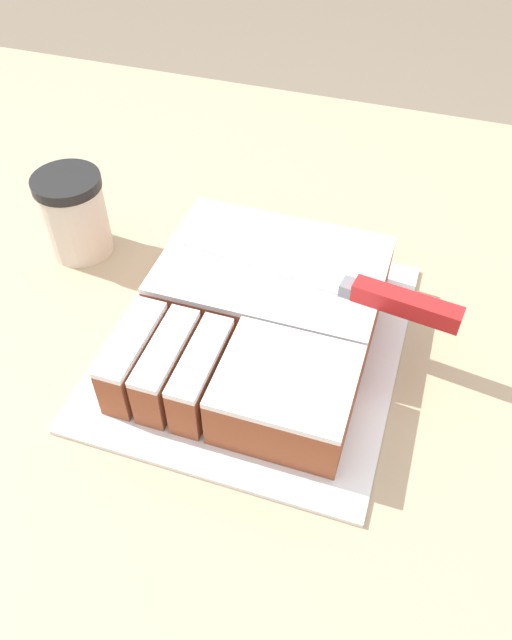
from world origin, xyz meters
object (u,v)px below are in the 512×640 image
(cake, at_px, (260,318))
(coffee_cup, at_px, (74,214))
(cake_board, at_px, (256,342))
(knife, at_px, (377,296))

(cake, height_order, coffee_cup, coffee_cup)
(cake_board, distance_m, knife, 0.15)
(cake, bearing_deg, coffee_cup, 162.78)
(cake_board, bearing_deg, coffee_cup, 161.87)
(cake, relative_size, coffee_cup, 2.64)
(coffee_cup, bearing_deg, knife, -7.88)
(knife, bearing_deg, coffee_cup, 0.21)
(knife, bearing_deg, cake, 22.63)
(knife, height_order, coffee_cup, coffee_cup)
(cake_board, xyz_separation_m, knife, (0.12, 0.04, 0.08))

